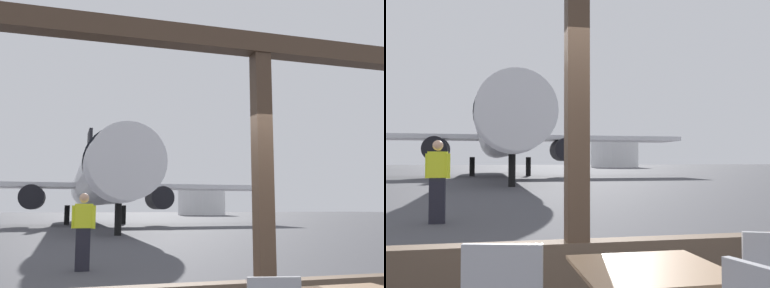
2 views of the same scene
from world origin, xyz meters
TOP-DOWN VIEW (x-y plane):
  - ground_plane at (0.00, 40.00)m, footprint 220.00×220.00m
  - window_frame at (0.00, 0.00)m, footprint 7.96×0.24m
  - airplane at (0.54, 32.51)m, footprint 30.80×35.27m
  - ground_crew_worker at (-1.78, 5.75)m, footprint 0.53×0.29m
  - fuel_storage_tank at (25.09, 82.52)m, footprint 9.63×9.63m

SIDE VIEW (x-z plane):
  - ground_plane at x=0.00m, z-range 0.00..0.00m
  - ground_crew_worker at x=-1.78m, z-range 0.03..1.77m
  - window_frame at x=0.00m, z-range -0.47..3.03m
  - fuel_storage_tank at x=25.09m, z-range 0.00..5.65m
  - airplane at x=0.54m, z-range -1.69..8.76m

